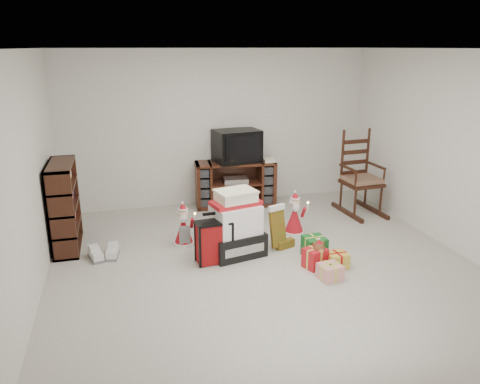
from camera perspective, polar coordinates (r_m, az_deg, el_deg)
name	(u,v)px	position (r m, az deg, el deg)	size (l,w,h in m)	color
room	(265,164)	(5.30, 3.07, 3.41)	(5.01, 5.01, 2.51)	beige
tv_stand	(235,184)	(7.67, -0.58, 1.03)	(1.33, 0.58, 0.74)	#422113
bookshelf	(65,208)	(6.41, -20.60, -1.78)	(0.31, 0.92, 1.13)	#36170E
rocking_chair	(359,184)	(7.58, 14.35, 1.00)	(0.60, 0.93, 1.35)	#36170E
gift_pile	(236,227)	(5.84, -0.51, -4.35)	(0.75, 0.61, 0.83)	black
red_suitcase	(214,242)	(5.68, -3.20, -6.08)	(0.42, 0.25, 0.62)	maroon
stocking	(278,227)	(6.04, 4.61, -4.29)	(0.28, 0.12, 0.60)	#0D7A1D
teddy_bear	(318,256)	(5.69, 9.48, -7.65)	(0.21, 0.19, 0.32)	brown
santa_figurine	(294,218)	(6.58, 6.65, -3.13)	(0.30, 0.28, 0.61)	#AB121D
mrs_claus_figurine	(184,229)	(6.23, -6.90, -4.44)	(0.28, 0.27, 0.58)	#AB121D
sneaker_pair	(104,254)	(6.10, -16.21, -7.25)	(0.40, 0.34, 0.11)	silver
gift_cluster	(321,258)	(5.69, 9.80, -7.91)	(0.51, 0.78, 0.23)	red
crt_television	(237,146)	(7.52, -0.37, 5.63)	(0.77, 0.61, 0.52)	black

